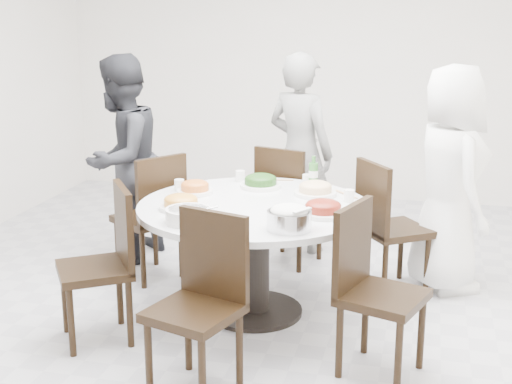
% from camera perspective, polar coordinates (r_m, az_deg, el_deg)
% --- Properties ---
extents(floor, '(6.00, 6.00, 0.01)m').
position_cam_1_polar(floor, '(4.89, 2.59, -9.28)').
color(floor, silver).
rests_on(floor, ground).
extents(wall_back, '(6.00, 0.01, 2.80)m').
position_cam_1_polar(wall_back, '(7.45, 7.31, 10.11)').
color(wall_back, white).
rests_on(wall_back, ground).
extents(wall_front, '(6.00, 0.01, 2.80)m').
position_cam_1_polar(wall_front, '(1.73, -16.83, -5.94)').
color(wall_front, white).
rests_on(wall_front, ground).
extents(dining_table, '(1.50, 1.50, 0.75)m').
position_cam_1_polar(dining_table, '(4.68, -0.15, -5.43)').
color(dining_table, silver).
rests_on(dining_table, floor).
extents(chair_ne, '(0.58, 0.58, 0.95)m').
position_cam_1_polar(chair_ne, '(5.12, 11.04, -2.74)').
color(chair_ne, black).
rests_on(chair_ne, floor).
extents(chair_n, '(0.53, 0.53, 0.95)m').
position_cam_1_polar(chair_n, '(5.59, 2.81, -0.99)').
color(chair_n, black).
rests_on(chair_n, floor).
extents(chair_nw, '(0.58, 0.58, 0.95)m').
position_cam_1_polar(chair_nw, '(5.34, -8.62, -1.88)').
color(chair_nw, black).
rests_on(chair_nw, floor).
extents(chair_sw, '(0.58, 0.58, 0.95)m').
position_cam_1_polar(chair_sw, '(4.39, -12.83, -5.81)').
color(chair_sw, black).
rests_on(chair_sw, floor).
extents(chair_s, '(0.53, 0.53, 0.95)m').
position_cam_1_polar(chair_s, '(3.74, -5.01, -9.24)').
color(chair_s, black).
rests_on(chair_s, floor).
extents(chair_se, '(0.53, 0.53, 0.95)m').
position_cam_1_polar(chair_se, '(3.96, 10.12, -7.97)').
color(chair_se, black).
rests_on(chair_se, floor).
extents(diner_right, '(0.78, 0.92, 1.61)m').
position_cam_1_polar(diner_right, '(5.18, 15.20, 1.00)').
color(diner_right, white).
rests_on(diner_right, floor).
extents(diner_middle, '(0.70, 0.60, 1.63)m').
position_cam_1_polar(diner_middle, '(5.84, 3.55, 3.15)').
color(diner_middle, black).
rests_on(diner_middle, floor).
extents(diner_left, '(0.72, 0.87, 1.63)m').
position_cam_1_polar(diner_left, '(5.66, -10.72, 2.54)').
color(diner_left, black).
rests_on(diner_left, floor).
extents(dish_greens, '(0.29, 0.29, 0.07)m').
position_cam_1_polar(dish_greens, '(4.98, 0.37, 0.78)').
color(dish_greens, white).
rests_on(dish_greens, dining_table).
extents(dish_pale, '(0.28, 0.28, 0.08)m').
position_cam_1_polar(dish_pale, '(4.79, 4.77, 0.19)').
color(dish_pale, white).
rests_on(dish_pale, dining_table).
extents(dish_orange, '(0.24, 0.24, 0.07)m').
position_cam_1_polar(dish_orange, '(4.84, -4.90, 0.25)').
color(dish_orange, white).
rests_on(dish_orange, dining_table).
extents(dish_redbrown, '(0.28, 0.28, 0.07)m').
position_cam_1_polar(dish_redbrown, '(4.34, 5.39, -1.41)').
color(dish_redbrown, white).
rests_on(dish_redbrown, dining_table).
extents(dish_tofu, '(0.27, 0.27, 0.07)m').
position_cam_1_polar(dish_tofu, '(4.48, -6.03, -0.94)').
color(dish_tofu, white).
rests_on(dish_tofu, dining_table).
extents(rice_bowl, '(0.26, 0.26, 0.11)m').
position_cam_1_polar(rice_bowl, '(4.05, 2.67, -2.27)').
color(rice_bowl, silver).
rests_on(rice_bowl, dining_table).
extents(soup_bowl, '(0.28, 0.28, 0.08)m').
position_cam_1_polar(soup_bowl, '(4.20, -5.40, -1.89)').
color(soup_bowl, white).
rests_on(soup_bowl, dining_table).
extents(beverage_bottle, '(0.06, 0.06, 0.22)m').
position_cam_1_polar(beverage_bottle, '(4.98, 4.61, 1.62)').
color(beverage_bottle, '#30712D').
rests_on(beverage_bottle, dining_table).
extents(tea_cups, '(0.07, 0.07, 0.08)m').
position_cam_1_polar(tea_cups, '(5.16, 1.52, 1.31)').
color(tea_cups, white).
rests_on(tea_cups, dining_table).
extents(chopsticks, '(0.24, 0.04, 0.01)m').
position_cam_1_polar(chopsticks, '(5.17, 1.33, 0.94)').
color(chopsticks, tan).
rests_on(chopsticks, dining_table).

